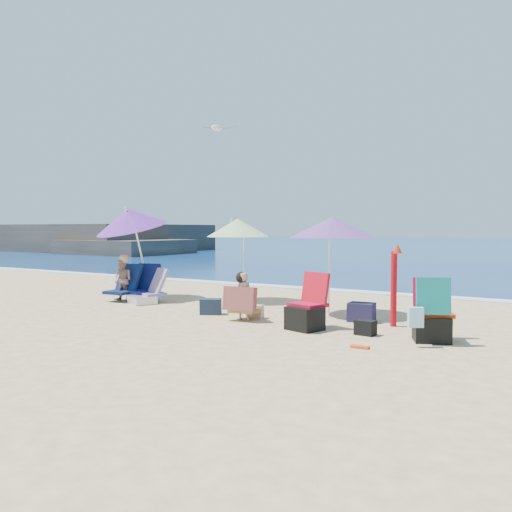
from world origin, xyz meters
The scene contains 19 objects.
ground centered at (0.00, 0.00, 0.00)m, with size 120.00×120.00×0.00m.
foam centered at (0.00, 5.10, 0.02)m, with size 120.00×0.50×0.04m.
headland centered at (-27.29, 19.73, 0.57)m, with size 20.50×11.50×2.60m.
umbrella_turquoise centered at (1.01, 1.59, 1.64)m, with size 2.03×2.03×1.87m.
umbrella_striped centered at (-1.55, 2.26, 1.64)m, with size 1.79×1.79×1.88m.
umbrella_blue centered at (-3.91, 1.30, 1.85)m, with size 2.02×2.06×2.26m.
furled_umbrella centered at (2.39, 0.98, 0.76)m, with size 0.28×0.36×1.38m.
chair_navy centered at (-3.45, 1.23, 0.22)m, with size 0.75×0.89×0.81m.
chair_rainbow centered at (-3.01, 0.93, 0.20)m, with size 0.77×0.96×0.75m.
camp_chair_left centered at (1.25, 0.02, 0.27)m, with size 0.65×0.72×0.91m.
camp_chair_right centered at (3.19, 0.13, 0.34)m, with size 0.67×1.00×0.95m.
person_center centered at (-0.06, 0.16, 0.42)m, with size 0.61×0.53×0.87m.
person_left centered at (-3.75, 0.92, 0.48)m, with size 0.62×0.77×1.05m.
bag_navy_a centered at (-0.96, 0.43, 0.15)m, with size 0.46×0.42×0.30m.
bag_tan centered at (-0.02, 0.52, 0.12)m, with size 0.31×0.25×0.24m.
bag_navy_b centered at (1.76, 1.17, 0.17)m, with size 0.47×0.37×0.33m.
bag_black_b centered at (2.21, 0.09, 0.11)m, with size 0.32×0.24×0.23m.
orange_item centered at (2.46, -0.80, 0.02)m, with size 0.25×0.13×0.03m.
seagull centered at (-2.15, 2.32, 3.92)m, with size 0.76×0.51×0.14m.
Camera 1 is at (4.96, -7.58, 1.63)m, focal length 37.02 mm.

